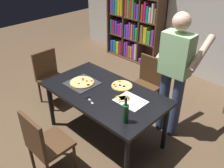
{
  "coord_description": "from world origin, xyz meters",
  "views": [
    {
      "loc": [
        1.92,
        -1.84,
        2.44
      ],
      "look_at": [
        0.0,
        0.15,
        0.8
      ],
      "focal_mm": 38.77,
      "sensor_mm": 36.0,
      "label": 1
    }
  ],
  "objects_px": {
    "dining_table": "(104,96)",
    "chair_far_side": "(147,81)",
    "wine_bottle": "(125,113)",
    "chair_near_camera": "(44,143)",
    "chair_left_end": "(50,74)",
    "kitchen_scissors": "(89,99)",
    "second_pizza_plain": "(122,86)",
    "bookshelf": "(134,19)",
    "person_serving_pizza": "(175,70)",
    "pepperoni_pizza_on_tray": "(82,83)"
  },
  "relations": [
    {
      "from": "bookshelf",
      "to": "kitchen_scissors",
      "type": "relative_size",
      "value": 9.82
    },
    {
      "from": "pepperoni_pizza_on_tray",
      "to": "kitchen_scissors",
      "type": "xyz_separation_m",
      "value": [
        0.35,
        -0.19,
        -0.01
      ]
    },
    {
      "from": "bookshelf",
      "to": "second_pizza_plain",
      "type": "bearing_deg",
      "value": -53.78
    },
    {
      "from": "person_serving_pizza",
      "to": "dining_table",
      "type": "bearing_deg",
      "value": -128.54
    },
    {
      "from": "dining_table",
      "to": "wine_bottle",
      "type": "xyz_separation_m",
      "value": [
        0.6,
        -0.27,
        0.19
      ]
    },
    {
      "from": "chair_left_end",
      "to": "second_pizza_plain",
      "type": "bearing_deg",
      "value": 10.48
    },
    {
      "from": "chair_near_camera",
      "to": "chair_left_end",
      "type": "xyz_separation_m",
      "value": [
        -1.31,
        0.94,
        0.0
      ]
    },
    {
      "from": "chair_far_side",
      "to": "wine_bottle",
      "type": "height_order",
      "value": "wine_bottle"
    },
    {
      "from": "pepperoni_pizza_on_tray",
      "to": "wine_bottle",
      "type": "height_order",
      "value": "wine_bottle"
    },
    {
      "from": "chair_far_side",
      "to": "person_serving_pizza",
      "type": "distance_m",
      "value": 0.79
    },
    {
      "from": "second_pizza_plain",
      "to": "chair_left_end",
      "type": "bearing_deg",
      "value": -169.52
    },
    {
      "from": "kitchen_scissors",
      "to": "pepperoni_pizza_on_tray",
      "type": "bearing_deg",
      "value": 151.51
    },
    {
      "from": "chair_near_camera",
      "to": "bookshelf",
      "type": "height_order",
      "value": "bookshelf"
    },
    {
      "from": "chair_near_camera",
      "to": "chair_left_end",
      "type": "relative_size",
      "value": 1.0
    },
    {
      "from": "dining_table",
      "to": "wine_bottle",
      "type": "height_order",
      "value": "wine_bottle"
    },
    {
      "from": "wine_bottle",
      "to": "chair_far_side",
      "type": "bearing_deg",
      "value": 116.4
    },
    {
      "from": "chair_left_end",
      "to": "kitchen_scissors",
      "type": "height_order",
      "value": "chair_left_end"
    },
    {
      "from": "chair_left_end",
      "to": "wine_bottle",
      "type": "height_order",
      "value": "wine_bottle"
    },
    {
      "from": "wine_bottle",
      "to": "person_serving_pizza",
      "type": "bearing_deg",
      "value": 91.46
    },
    {
      "from": "chair_left_end",
      "to": "second_pizza_plain",
      "type": "height_order",
      "value": "chair_left_end"
    },
    {
      "from": "chair_far_side",
      "to": "wine_bottle",
      "type": "distance_m",
      "value": 1.4
    },
    {
      "from": "wine_bottle",
      "to": "chair_near_camera",
      "type": "bearing_deg",
      "value": -131.71
    },
    {
      "from": "bookshelf",
      "to": "pepperoni_pizza_on_tray",
      "type": "distance_m",
      "value": 2.68
    },
    {
      "from": "pepperoni_pizza_on_tray",
      "to": "bookshelf",
      "type": "bearing_deg",
      "value": 114.4
    },
    {
      "from": "chair_left_end",
      "to": "person_serving_pizza",
      "type": "distance_m",
      "value": 2.07
    },
    {
      "from": "person_serving_pizza",
      "to": "wine_bottle",
      "type": "distance_m",
      "value": 1.0
    },
    {
      "from": "chair_left_end",
      "to": "kitchen_scissors",
      "type": "distance_m",
      "value": 1.34
    },
    {
      "from": "second_pizza_plain",
      "to": "chair_near_camera",
      "type": "bearing_deg",
      "value": -93.89
    },
    {
      "from": "chair_near_camera",
      "to": "kitchen_scissors",
      "type": "height_order",
      "value": "chair_near_camera"
    },
    {
      "from": "chair_near_camera",
      "to": "wine_bottle",
      "type": "xyz_separation_m",
      "value": [
        0.6,
        0.68,
        0.36
      ]
    },
    {
      "from": "person_serving_pizza",
      "to": "second_pizza_plain",
      "type": "xyz_separation_m",
      "value": [
        -0.5,
        -0.47,
        -0.24
      ]
    },
    {
      "from": "dining_table",
      "to": "chair_far_side",
      "type": "distance_m",
      "value": 0.96
    },
    {
      "from": "chair_far_side",
      "to": "chair_left_end",
      "type": "bearing_deg",
      "value": -144.1
    },
    {
      "from": "chair_left_end",
      "to": "pepperoni_pizza_on_tray",
      "type": "height_order",
      "value": "chair_left_end"
    },
    {
      "from": "wine_bottle",
      "to": "second_pizza_plain",
      "type": "relative_size",
      "value": 1.12
    },
    {
      "from": "person_serving_pizza",
      "to": "kitchen_scissors",
      "type": "bearing_deg",
      "value": -121.19
    },
    {
      "from": "chair_near_camera",
      "to": "person_serving_pizza",
      "type": "xyz_separation_m",
      "value": [
        0.58,
        1.67,
        0.49
      ]
    },
    {
      "from": "second_pizza_plain",
      "to": "kitchen_scissors",
      "type": "bearing_deg",
      "value": -100.75
    },
    {
      "from": "dining_table",
      "to": "chair_far_side",
      "type": "bearing_deg",
      "value": 90.0
    },
    {
      "from": "person_serving_pizza",
      "to": "second_pizza_plain",
      "type": "height_order",
      "value": "person_serving_pizza"
    },
    {
      "from": "second_pizza_plain",
      "to": "bookshelf",
      "type": "bearing_deg",
      "value": 126.22
    },
    {
      "from": "chair_far_side",
      "to": "pepperoni_pizza_on_tray",
      "type": "relative_size",
      "value": 2.31
    },
    {
      "from": "chair_near_camera",
      "to": "bookshelf",
      "type": "xyz_separation_m",
      "value": [
        -1.47,
        3.31,
        0.42
      ]
    },
    {
      "from": "chair_far_side",
      "to": "second_pizza_plain",
      "type": "height_order",
      "value": "chair_far_side"
    },
    {
      "from": "chair_far_side",
      "to": "second_pizza_plain",
      "type": "distance_m",
      "value": 0.74
    },
    {
      "from": "chair_left_end",
      "to": "kitchen_scissors",
      "type": "relative_size",
      "value": 4.53
    },
    {
      "from": "person_serving_pizza",
      "to": "wine_bottle",
      "type": "relative_size",
      "value": 5.54
    },
    {
      "from": "dining_table",
      "to": "chair_near_camera",
      "type": "bearing_deg",
      "value": -90.0
    },
    {
      "from": "pepperoni_pizza_on_tray",
      "to": "wine_bottle",
      "type": "relative_size",
      "value": 1.23
    },
    {
      "from": "chair_near_camera",
      "to": "chair_left_end",
      "type": "distance_m",
      "value": 1.61
    }
  ]
}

